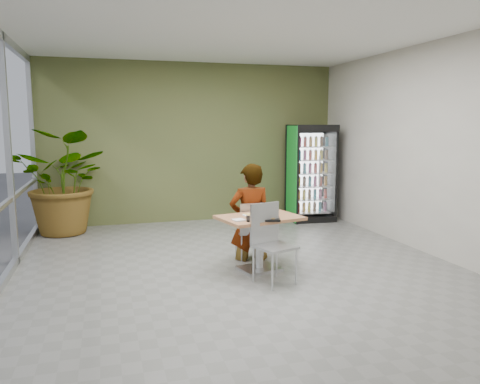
% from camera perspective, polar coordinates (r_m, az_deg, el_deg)
% --- Properties ---
extents(ground, '(7.00, 7.00, 0.00)m').
position_cam_1_polar(ground, '(6.46, 0.15, -9.52)').
color(ground, slate).
rests_on(ground, ground).
extents(room_envelope, '(6.00, 7.00, 3.20)m').
position_cam_1_polar(room_envelope, '(6.17, 0.15, 4.78)').
color(room_envelope, '#BDB6AA').
rests_on(room_envelope, ground).
extents(dining_table, '(1.19, 0.95, 0.75)m').
position_cam_1_polar(dining_table, '(6.33, 2.39, -4.86)').
color(dining_table, '#B57D4D').
rests_on(dining_table, ground).
extents(chair_far, '(0.38, 0.39, 0.86)m').
position_cam_1_polar(chair_far, '(6.83, 1.35, -4.21)').
color(chair_far, '#B1B3B6').
rests_on(chair_far, ground).
extents(chair_near, '(0.56, 0.56, 0.99)m').
position_cam_1_polar(chair_near, '(5.89, 3.63, -5.42)').
color(chair_near, '#B1B3B6').
rests_on(chair_near, ground).
extents(seated_woman, '(0.64, 0.41, 1.72)m').
position_cam_1_polar(seated_woman, '(6.85, 1.26, -3.67)').
color(seated_woman, black).
rests_on(seated_woman, ground).
extents(pizza_plate, '(0.30, 0.30, 0.03)m').
position_cam_1_polar(pizza_plate, '(6.34, 1.28, -2.72)').
color(pizza_plate, white).
rests_on(pizza_plate, dining_table).
extents(soda_cup, '(0.09, 0.09, 0.16)m').
position_cam_1_polar(soda_cup, '(6.29, 3.96, -2.26)').
color(soda_cup, white).
rests_on(soda_cup, dining_table).
extents(napkin_stack, '(0.17, 0.17, 0.02)m').
position_cam_1_polar(napkin_stack, '(5.99, -0.18, -3.43)').
color(napkin_stack, white).
rests_on(napkin_stack, dining_table).
extents(cafeteria_tray, '(0.50, 0.41, 0.02)m').
position_cam_1_polar(cafeteria_tray, '(6.07, 2.81, -3.27)').
color(cafeteria_tray, black).
rests_on(cafeteria_tray, dining_table).
extents(beverage_fridge, '(0.96, 0.76, 1.97)m').
position_cam_1_polar(beverage_fridge, '(9.72, 8.71, 2.30)').
color(beverage_fridge, black).
rests_on(beverage_fridge, ground).
extents(potted_plant, '(2.17, 2.06, 1.89)m').
position_cam_1_polar(potted_plant, '(8.98, -20.44, 1.16)').
color(potted_plant, '#245B25').
rests_on(potted_plant, ground).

